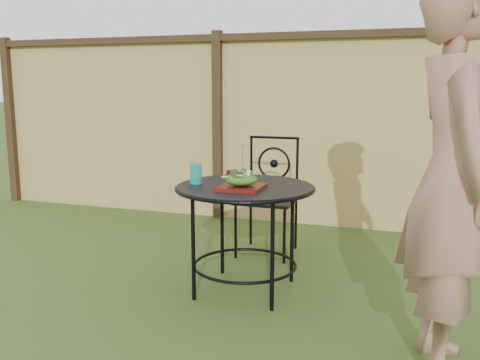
{
  "coord_description": "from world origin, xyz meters",
  "views": [
    {
      "loc": [
        0.66,
        -2.94,
        1.39
      ],
      "look_at": [
        -0.46,
        0.38,
        0.75
      ],
      "focal_mm": 40.0,
      "sensor_mm": 36.0,
      "label": 1
    }
  ],
  "objects": [
    {
      "name": "drinking_glass",
      "position": [
        -0.74,
        0.29,
        0.79
      ],
      "size": [
        0.08,
        0.08,
        0.14
      ],
      "primitive_type": "cylinder",
      "color": "#0D9793",
      "rests_on": "patio_table"
    },
    {
      "name": "ground",
      "position": [
        0.0,
        0.0,
        0.0
      ],
      "size": [
        60.0,
        60.0,
        0.0
      ],
      "primitive_type": "plane",
      "color": "#294114",
      "rests_on": "ground"
    },
    {
      "name": "salad_plate",
      "position": [
        -0.4,
        0.21,
        0.74
      ],
      "size": [
        0.27,
        0.27,
        0.02
      ],
      "primitive_type": "cube",
      "color": "#470A0E",
      "rests_on": "patio_table"
    },
    {
      "name": "fork",
      "position": [
        -0.39,
        0.21,
        0.92
      ],
      "size": [
        0.01,
        0.01,
        0.18
      ],
      "primitive_type": "cylinder",
      "color": "silver",
      "rests_on": "salad"
    },
    {
      "name": "diner",
      "position": [
        0.82,
        -0.3,
        0.95
      ],
      "size": [
        0.6,
        0.77,
        1.89
      ],
      "primitive_type": "imported",
      "rotation": [
        0.0,
        0.0,
        1.8
      ],
      "color": "#9E6E5A",
      "rests_on": "ground"
    },
    {
      "name": "patio_table",
      "position": [
        -0.41,
        0.33,
        0.59
      ],
      "size": [
        0.92,
        0.92,
        0.72
      ],
      "color": "black",
      "rests_on": "ground"
    },
    {
      "name": "salad",
      "position": [
        -0.4,
        0.21,
        0.79
      ],
      "size": [
        0.21,
        0.21,
        0.08
      ],
      "primitive_type": "ellipsoid",
      "color": "#235614",
      "rests_on": "salad_plate"
    },
    {
      "name": "fence",
      "position": [
        -0.0,
        2.19,
        0.95
      ],
      "size": [
        8.0,
        0.12,
        1.9
      ],
      "color": "#E9CE73",
      "rests_on": "ground"
    },
    {
      "name": "patio_chair",
      "position": [
        -0.49,
        1.21,
        0.5
      ],
      "size": [
        0.46,
        0.46,
        0.95
      ],
      "color": "black",
      "rests_on": "ground"
    }
  ]
}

